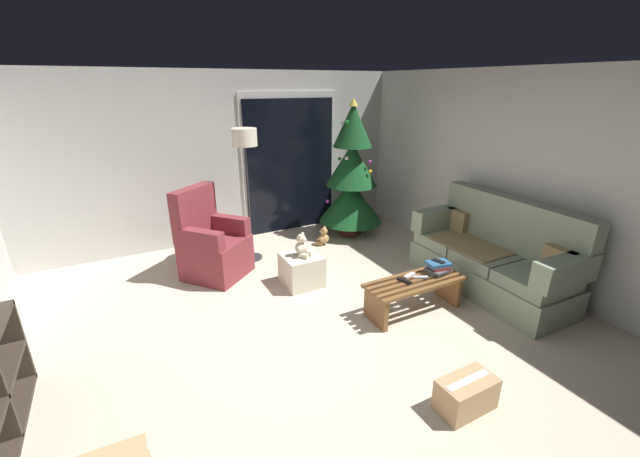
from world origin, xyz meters
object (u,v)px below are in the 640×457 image
(remote_silver, at_px, (420,277))
(floor_lamp, at_px, (245,151))
(coffee_table, at_px, (414,291))
(book_stack, at_px, (438,267))
(remote_black, at_px, (404,281))
(cell_phone, at_px, (439,261))
(teddy_bear_cream, at_px, (302,246))
(ottoman, at_px, (302,270))
(teddy_bear_honey_by_tree, at_px, (323,237))
(remote_white, at_px, (410,275))
(couch, at_px, (493,257))
(christmas_tree, at_px, (351,177))
(armchair, at_px, (212,245))
(cardboard_box_taped_mid_floor, at_px, (466,394))

(remote_silver, distance_m, floor_lamp, 2.66)
(coffee_table, bearing_deg, book_stack, 3.99)
(floor_lamp, bearing_deg, remote_black, -65.06)
(cell_phone, bearing_deg, teddy_bear_cream, 125.17)
(ottoman, xyz_separation_m, teddy_bear_honey_by_tree, (0.83, 0.99, -0.07))
(remote_silver, relative_size, book_stack, 0.58)
(cell_phone, bearing_deg, remote_white, 157.75)
(couch, height_order, floor_lamp, floor_lamp)
(remote_silver, height_order, cell_phone, cell_phone)
(christmas_tree, bearing_deg, remote_black, -108.51)
(remote_white, distance_m, teddy_bear_honey_by_tree, 2.01)
(coffee_table, relative_size, floor_lamp, 0.62)
(remote_black, distance_m, remote_silver, 0.20)
(remote_black, bearing_deg, coffee_table, 149.73)
(christmas_tree, distance_m, armchair, 2.42)
(remote_silver, bearing_deg, teddy_bear_cream, -114.92)
(teddy_bear_honey_by_tree, bearing_deg, couch, -61.71)
(ottoman, bearing_deg, remote_white, -51.34)
(couch, height_order, armchair, armchair)
(teddy_bear_honey_by_tree, xyz_separation_m, cardboard_box_taped_mid_floor, (-0.57, -3.33, 0.01))
(couch, bearing_deg, teddy_bear_honey_by_tree, 118.29)
(floor_lamp, distance_m, teddy_bear_honey_by_tree, 1.78)
(floor_lamp, relative_size, teddy_bear_honey_by_tree, 6.25)
(christmas_tree, bearing_deg, ottoman, -140.15)
(couch, distance_m, remote_white, 1.16)
(cell_phone, relative_size, armchair, 0.13)
(book_stack, distance_m, teddy_bear_cream, 1.56)
(book_stack, bearing_deg, floor_lamp, 124.24)
(cell_phone, bearing_deg, coffee_table, 174.30)
(remote_black, distance_m, ottoman, 1.29)
(remote_silver, distance_m, ottoman, 1.42)
(coffee_table, bearing_deg, teddy_bear_honey_by_tree, 89.25)
(book_stack, xyz_separation_m, armchair, (-2.01, 1.85, -0.03))
(ottoman, bearing_deg, christmas_tree, 39.85)
(remote_white, xyz_separation_m, ottoman, (-0.80, 1.01, -0.19))
(remote_silver, height_order, ottoman, remote_silver)
(coffee_table, relative_size, cell_phone, 7.64)
(couch, xyz_separation_m, cell_phone, (-0.82, 0.05, 0.10))
(remote_white, height_order, ottoman, remote_white)
(christmas_tree, bearing_deg, book_stack, -97.69)
(coffee_table, bearing_deg, christmas_tree, 74.52)
(cardboard_box_taped_mid_floor, bearing_deg, remote_silver, 63.43)
(teddy_bear_honey_by_tree, bearing_deg, floor_lamp, 178.68)
(remote_white, distance_m, remote_silver, 0.11)
(floor_lamp, bearing_deg, cardboard_box_taped_mid_floor, -80.72)
(teddy_bear_honey_by_tree, bearing_deg, cell_phone, -81.30)
(coffee_table, relative_size, christmas_tree, 0.52)
(couch, distance_m, teddy_bear_cream, 2.25)
(teddy_bear_cream, bearing_deg, cell_phone, -43.02)
(teddy_bear_honey_by_tree, bearing_deg, book_stack, -81.66)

